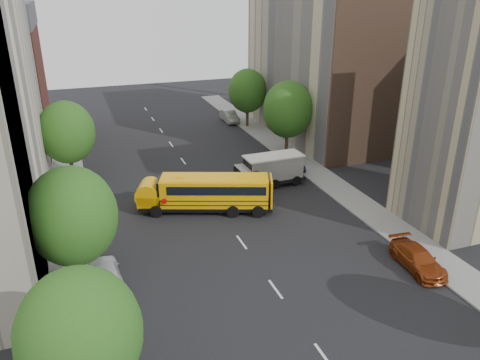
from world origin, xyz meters
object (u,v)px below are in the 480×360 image
parked_car_0 (106,274)px  parked_car_1 (93,200)px  parked_car_4 (289,161)px  street_tree_1 (72,216)px  school_bus (205,191)px  parked_car_5 (229,116)px  street_tree_0 (80,335)px  street_tree_2 (67,132)px  street_tree_4 (288,110)px  parked_car_3 (418,259)px  safari_truck (269,170)px  street_tree_5 (247,91)px

parked_car_0 → parked_car_1: bearing=-93.2°
parked_car_0 → parked_car_4: bearing=-146.5°
street_tree_1 → school_bus: 13.15m
parked_car_1 → parked_car_5: parked_car_5 is taller
street_tree_0 → parked_car_0: bearing=82.0°
street_tree_2 → street_tree_4: bearing=0.0°
street_tree_4 → parked_car_4: (-1.40, -3.72, -4.32)m
parked_car_4 → parked_car_5: (0.00, 18.86, -0.00)m
school_bus → parked_car_3: (10.61, -12.92, -1.00)m
street_tree_1 → safari_truck: size_ratio=1.17×
safari_truck → parked_car_3: 16.44m
street_tree_1 → school_bus: street_tree_1 is taller
street_tree_0 → school_bus: bearing=60.9°
street_tree_4 → street_tree_5: size_ratio=1.08×
street_tree_5 → parked_car_3: size_ratio=1.59×
street_tree_4 → school_bus: bearing=-140.0°
school_bus → parked_car_0: size_ratio=2.37×
school_bus → parked_car_0: school_bus is taller
street_tree_5 → safari_truck: bearing=-104.9°
street_tree_0 → parked_car_5: 47.96m
street_tree_4 → parked_car_0: bearing=-138.8°
street_tree_1 → street_tree_5: street_tree_1 is taller
street_tree_2 → street_tree_5: (22.00, 12.00, -0.12)m
parked_car_0 → parked_car_1: size_ratio=1.09×
street_tree_0 → street_tree_1: size_ratio=0.94×
parked_car_1 → parked_car_4: (19.20, 2.79, 0.07)m
school_bus → parked_car_3: 16.75m
street_tree_4 → parked_car_0: 27.73m
parked_car_0 → parked_car_5: parked_car_0 is taller
street_tree_1 → parked_car_5: (20.60, 33.14, -4.20)m
parked_car_0 → parked_car_4: (19.20, 14.35, -0.02)m
street_tree_1 → parked_car_4: (20.60, 14.28, -4.19)m
street_tree_2 → parked_car_1: size_ratio=1.83×
street_tree_5 → parked_car_4: size_ratio=1.68×
street_tree_2 → street_tree_4: street_tree_4 is taller
street_tree_5 → school_bus: 25.33m
school_bus → parked_car_5: school_bus is taller
street_tree_1 → street_tree_2: bearing=90.0°
street_tree_2 → parked_car_3: (20.60, -23.01, -4.14)m
street_tree_1 → street_tree_0: bearing=-90.0°
street_tree_0 → parked_car_5: (20.60, 43.14, -3.88)m
parked_car_0 → parked_car_3: size_ratio=0.97×
street_tree_4 → parked_car_5: 15.81m
safari_truck → parked_car_5: bearing=79.0°
parked_car_1 → parked_car_4: size_ratio=0.94×
parked_car_3 → parked_car_5: size_ratio=1.03×
parked_car_3 → parked_car_4: bearing=95.3°
street_tree_5 → parked_car_1: bearing=-138.1°
street_tree_5 → school_bus: bearing=-118.5°
street_tree_4 → street_tree_1: bearing=-140.7°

